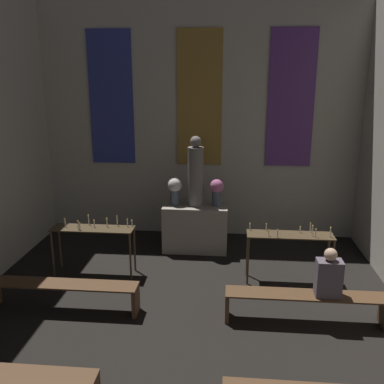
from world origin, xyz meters
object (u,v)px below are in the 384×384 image
flower_vase_left (175,188)px  pew_back_left (63,290)px  flower_vase_right (217,189)px  candle_rack_left (93,234)px  pew_back_right (305,301)px  candle_rack_right (290,241)px  altar (196,227)px  person_seated (329,275)px  statue (196,174)px

flower_vase_left → pew_back_left: bearing=-118.2°
flower_vase_right → candle_rack_left: size_ratio=0.38×
pew_back_left → candle_rack_left: bearing=86.3°
flower_vase_right → pew_back_left: (-2.25, -2.60, -0.96)m
flower_vase_left → pew_back_right: bearing=-49.2°
candle_rack_right → altar: bearing=143.1°
altar → flower_vase_left: 0.92m
flower_vase_right → candle_rack_left: 2.58m
pew_back_left → person_seated: bearing=0.0°
statue → candle_rack_left: statue is taller
flower_vase_right → pew_back_left: flower_vase_right is taller
candle_rack_left → flower_vase_right: bearing=31.2°
altar → flower_vase_right: flower_vase_right is taller
statue → candle_rack_right: 2.34m
candle_rack_left → altar: bearing=37.0°
pew_back_right → altar: bearing=125.0°
altar → candle_rack_right: size_ratio=0.89×
altar → statue: statue is taller
candle_rack_right → pew_back_right: 1.36m
candle_rack_left → person_seated: person_seated is taller
altar → candle_rack_left: (-1.74, -1.31, 0.28)m
flower_vase_right → pew_back_right: (1.39, -2.60, -0.96)m
flower_vase_left → candle_rack_left: bearing=-135.1°
altar → flower_vase_left: bearing=180.0°
person_seated → pew_back_right: bearing=180.0°
flower_vase_left → candle_rack_left: (-1.31, -1.31, -0.54)m
altar → statue: size_ratio=0.93×
candle_rack_right → pew_back_left: size_ratio=0.64×
pew_back_left → person_seated: (3.95, 0.00, 0.43)m
flower_vase_left → person_seated: size_ratio=0.78×
altar → pew_back_left: 3.18m
person_seated → candle_rack_right: bearing=106.5°
altar → person_seated: person_seated is taller
statue → candle_rack_left: (-1.74, -1.31, -0.85)m
flower_vase_right → candle_rack_right: 1.93m
candle_rack_right → statue: bearing=143.1°
flower_vase_left → pew_back_right: 3.57m
altar → candle_rack_left: bearing=-143.0°
altar → pew_back_right: bearing=-55.0°
altar → pew_back_right: (1.82, -2.60, -0.14)m
statue → candle_rack_left: size_ratio=0.95×
candle_rack_left → candle_rack_right: 3.48m
altar → candle_rack_left: 2.19m
altar → pew_back_right: 3.18m
altar → candle_rack_right: 2.20m
flower_vase_left → pew_back_left: 3.10m
candle_rack_right → person_seated: person_seated is taller
altar → candle_rack_left: size_ratio=0.89×
pew_back_left → pew_back_right: (3.64, 0.00, 0.00)m
flower_vase_right → pew_back_right: 3.10m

